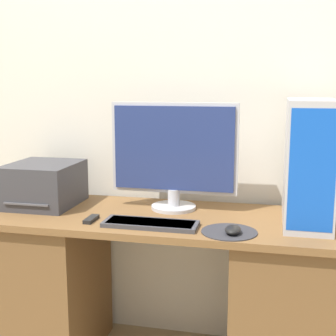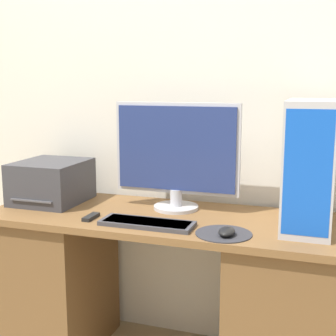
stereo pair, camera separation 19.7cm
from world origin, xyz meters
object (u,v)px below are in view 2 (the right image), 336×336
computer_tower (309,165)px  remote_control (91,217)px  mouse (227,232)px  printer (51,182)px  monitor (176,153)px  keyboard (147,223)px

computer_tower → remote_control: 0.93m
mouse → printer: bearing=164.8°
mouse → computer_tower: computer_tower is taller
computer_tower → remote_control: computer_tower is taller
monitor → computer_tower: (0.58, -0.10, -0.00)m
computer_tower → mouse: bearing=-142.4°
keyboard → printer: printer is taller
printer → mouse: bearing=-15.2°
mouse → printer: size_ratio=0.27×
computer_tower → printer: 1.21m
monitor → printer: size_ratio=1.67×
mouse → monitor: bearing=133.4°
keyboard → mouse: mouse is taller
keyboard → printer: size_ratio=1.11×
printer → computer_tower: bearing=-1.6°
monitor → mouse: size_ratio=6.20×
monitor → mouse: monitor is taller
monitor → keyboard: bearing=-97.0°
keyboard → remote_control: (-0.26, 0.01, -0.00)m
keyboard → remote_control: bearing=177.4°
keyboard → printer: bearing=159.7°
remote_control → computer_tower: bearing=11.0°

